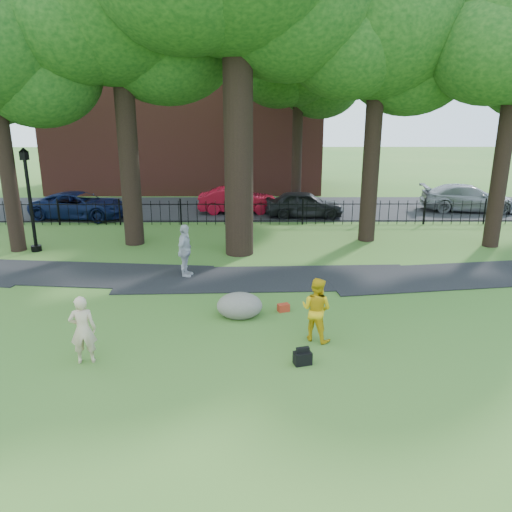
{
  "coord_description": "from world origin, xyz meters",
  "views": [
    {
      "loc": [
        0.5,
        -12.07,
        5.66
      ],
      "look_at": [
        0.62,
        2.0,
        1.4
      ],
      "focal_mm": 35.0,
      "sensor_mm": 36.0,
      "label": 1
    }
  ],
  "objects_px": {
    "boulder": "(240,304)",
    "lamppost": "(30,202)",
    "red_sedan": "(238,200)",
    "man": "(316,309)",
    "woman": "(83,330)"
  },
  "relations": [
    {
      "from": "woman",
      "to": "lamppost",
      "type": "bearing_deg",
      "value": -72.82
    },
    {
      "from": "man",
      "to": "red_sedan",
      "type": "height_order",
      "value": "man"
    },
    {
      "from": "lamppost",
      "to": "boulder",
      "type": "bearing_deg",
      "value": -23.75
    },
    {
      "from": "woman",
      "to": "man",
      "type": "height_order",
      "value": "man"
    },
    {
      "from": "boulder",
      "to": "lamppost",
      "type": "bearing_deg",
      "value": 141.81
    },
    {
      "from": "man",
      "to": "boulder",
      "type": "height_order",
      "value": "man"
    },
    {
      "from": "woman",
      "to": "lamppost",
      "type": "xyz_separation_m",
      "value": [
        -4.91,
        9.16,
        1.22
      ]
    },
    {
      "from": "man",
      "to": "lamppost",
      "type": "bearing_deg",
      "value": -4.87
    },
    {
      "from": "boulder",
      "to": "red_sedan",
      "type": "height_order",
      "value": "red_sedan"
    },
    {
      "from": "lamppost",
      "to": "red_sedan",
      "type": "distance_m",
      "value": 10.96
    },
    {
      "from": "woman",
      "to": "man",
      "type": "xyz_separation_m",
      "value": [
        5.42,
        1.1,
        0.01
      ]
    },
    {
      "from": "woman",
      "to": "man",
      "type": "relative_size",
      "value": 0.99
    },
    {
      "from": "woman",
      "to": "boulder",
      "type": "relative_size",
      "value": 1.27
    },
    {
      "from": "boulder",
      "to": "man",
      "type": "bearing_deg",
      "value": -36.92
    },
    {
      "from": "lamppost",
      "to": "red_sedan",
      "type": "xyz_separation_m",
      "value": [
        7.96,
        7.42,
        -1.32
      ]
    }
  ]
}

